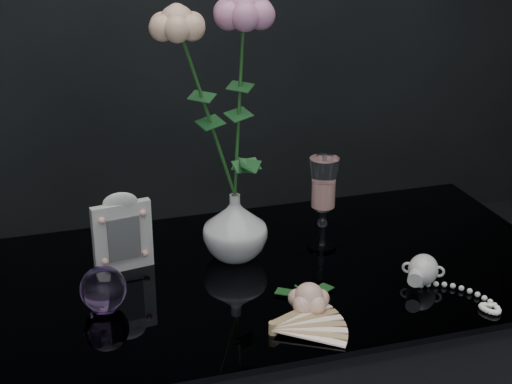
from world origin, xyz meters
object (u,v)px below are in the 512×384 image
object	(u,v)px
wine_glass	(323,204)
paperweight	(103,289)
pearl_jar	(423,268)
picture_frame	(122,231)
loose_rose	(309,298)
vase	(235,226)

from	to	relation	value
wine_glass	paperweight	size ratio (longest dim) A/B	2.38
paperweight	pearl_jar	bearing A→B (deg)	-7.51
picture_frame	paperweight	size ratio (longest dim) A/B	1.97
pearl_jar	paperweight	bearing A→B (deg)	-154.15
loose_rose	pearl_jar	bearing A→B (deg)	8.42
wine_glass	picture_frame	xyz separation A→B (m)	(-0.39, 0.02, -0.02)
wine_glass	paperweight	world-z (taller)	wine_glass
vase	wine_glass	distance (m)	0.18
vase	picture_frame	size ratio (longest dim) A/B	0.84
loose_rose	pearl_jar	distance (m)	0.24
wine_glass	picture_frame	world-z (taller)	wine_glass
vase	paperweight	bearing A→B (deg)	-155.10
picture_frame	paperweight	bearing A→B (deg)	-120.47
vase	paperweight	distance (m)	0.29
paperweight	pearl_jar	xyz separation A→B (m)	(0.56, -0.07, -0.01)
vase	loose_rose	xyz separation A→B (m)	(0.06, -0.23, -0.04)
loose_rose	wine_glass	bearing A→B (deg)	63.32
vase	loose_rose	size ratio (longest dim) A/B	0.84
picture_frame	loose_rose	xyz separation A→B (m)	(0.27, -0.25, -0.05)
paperweight	loose_rose	bearing A→B (deg)	-18.32
picture_frame	pearl_jar	world-z (taller)	picture_frame
vase	loose_rose	bearing A→B (deg)	-74.76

